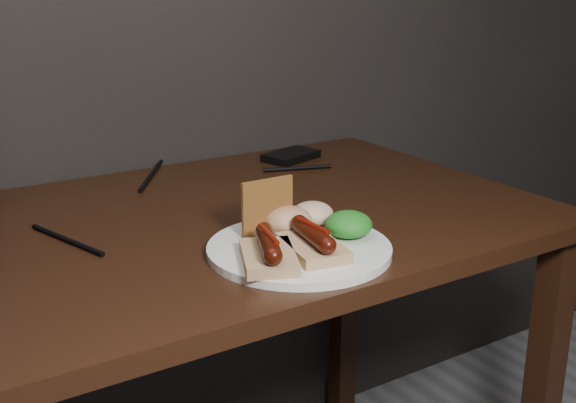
# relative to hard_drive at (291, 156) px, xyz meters

# --- Properties ---
(desk) EXTENTS (1.40, 0.70, 0.75)m
(desk) POSITION_rel_hard_drive_xyz_m (-0.46, -0.25, -0.10)
(desk) COLOR black
(desk) RESTS_ON ground
(hard_drive) EXTENTS (0.13, 0.10, 0.02)m
(hard_drive) POSITION_rel_hard_drive_xyz_m (0.00, 0.00, 0.00)
(hard_drive) COLOR black
(hard_drive) RESTS_ON desk
(desk_cables) EXTENTS (1.02, 0.45, 0.01)m
(desk_cables) POSITION_rel_hard_drive_xyz_m (-0.48, -0.09, -0.00)
(desk_cables) COLOR black
(desk_cables) RESTS_ON desk
(plate) EXTENTS (0.28, 0.28, 0.01)m
(plate) POSITION_rel_hard_drive_xyz_m (-0.28, -0.46, -0.00)
(plate) COLOR white
(plate) RESTS_ON desk
(bread_sausage_left) EXTENTS (0.11, 0.13, 0.04)m
(bread_sausage_left) POSITION_rel_hard_drive_xyz_m (-0.35, -0.49, 0.02)
(bread_sausage_left) COLOR #D5B07D
(bread_sausage_left) RESTS_ON plate
(bread_sausage_center) EXTENTS (0.09, 0.13, 0.04)m
(bread_sausage_center) POSITION_rel_hard_drive_xyz_m (-0.28, -0.49, 0.02)
(bread_sausage_center) COLOR #D5B07D
(bread_sausage_center) RESTS_ON plate
(crispbread) EXTENTS (0.09, 0.01, 0.08)m
(crispbread) POSITION_rel_hard_drive_xyz_m (-0.29, -0.39, 0.05)
(crispbread) COLOR #9B592A
(crispbread) RESTS_ON plate
(salad_greens) EXTENTS (0.07, 0.07, 0.04)m
(salad_greens) POSITION_rel_hard_drive_xyz_m (-0.20, -0.47, 0.02)
(salad_greens) COLOR #136017
(salad_greens) RESTS_ON plate
(salsa_mound) EXTENTS (0.07, 0.07, 0.04)m
(salsa_mound) POSITION_rel_hard_drive_xyz_m (-0.26, -0.40, 0.02)
(salsa_mound) COLOR #9F290F
(salsa_mound) RESTS_ON plate
(coleslaw_mound) EXTENTS (0.06, 0.06, 0.04)m
(coleslaw_mound) POSITION_rel_hard_drive_xyz_m (-0.21, -0.39, 0.02)
(coleslaw_mound) COLOR beige
(coleslaw_mound) RESTS_ON plate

